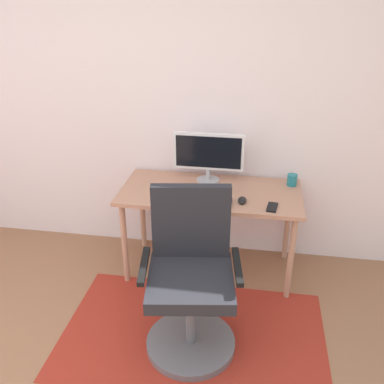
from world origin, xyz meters
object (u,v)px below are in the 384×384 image
Objects in this scene: monitor at (209,154)px; desk at (210,200)px; keyboard at (201,201)px; coffee_cup at (292,180)px; computer_mouse at (242,200)px; office_chair at (191,286)px; cell_phone at (272,207)px.

desk is at bearing -76.89° from monitor.
coffee_cup is (0.65, 0.39, 0.04)m from keyboard.
keyboard is (-0.00, -0.37, -0.22)m from monitor.
monitor is at bearing -178.19° from coffee_cup.
computer_mouse is (0.24, -0.16, 0.09)m from desk.
office_chair is (0.02, -0.96, -0.50)m from monitor.
monitor is at bearing 82.56° from office_chair.
keyboard is 0.41× the size of office_chair.
cell_phone is (0.49, -0.01, -0.00)m from keyboard.
keyboard is 3.07× the size of cell_phone.
desk is at bearing 147.56° from computer_mouse.
monitor is at bearing 103.11° from desk.
computer_mouse is at bearing 7.38° from keyboard.
desk is 0.35m from monitor.
computer_mouse is (0.28, -0.33, -0.21)m from monitor.
coffee_cup is (0.64, 0.02, -0.18)m from monitor.
computer_mouse is (0.29, 0.04, 0.01)m from keyboard.
cell_phone is at bearing 42.37° from office_chair.
cell_phone is 0.14× the size of office_chair.
office_chair reaches higher than desk.
coffee_cup reaches higher than desk.
office_chair reaches higher than computer_mouse.
desk is at bearing 79.88° from office_chair.
monitor is 0.48m from computer_mouse.
computer_mouse is 0.22m from cell_phone.
office_chair is (-0.02, -0.79, -0.20)m from desk.
office_chair reaches higher than cell_phone.
office_chair is (-0.47, -0.59, -0.28)m from cell_phone.
keyboard reaches higher than desk.
computer_mouse is at bearing -49.18° from monitor.
monitor is 0.66m from cell_phone.
coffee_cup is at bearing 30.95° from keyboard.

